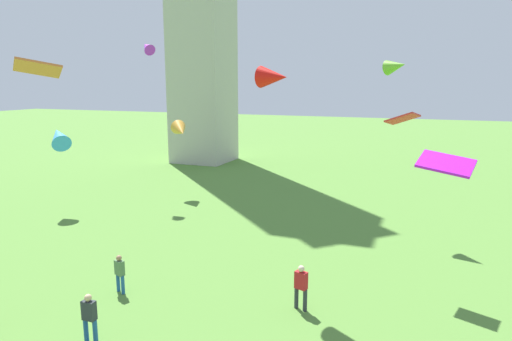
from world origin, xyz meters
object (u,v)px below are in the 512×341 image
at_px(kite_flying_3, 147,47).
at_px(kite_flying_6, 274,77).
at_px(person_2, 89,315).
at_px(kite_flying_7, 38,68).
at_px(person_4, 120,272).
at_px(kite_flying_4, 402,119).
at_px(kite_flying_5, 446,163).
at_px(kite_flying_8, 180,130).
at_px(person_3, 301,285).
at_px(kite_flying_2, 59,137).
at_px(kite_flying_1, 396,66).

xyz_separation_m(kite_flying_3, kite_flying_6, (14.34, -11.65, -2.47)).
height_order(person_2, kite_flying_7, kite_flying_7).
height_order(person_4, kite_flying_6, kite_flying_6).
bearing_deg(kite_flying_7, kite_flying_4, 157.40).
relative_size(kite_flying_5, kite_flying_8, 0.79).
bearing_deg(kite_flying_3, person_3, 83.68).
xyz_separation_m(kite_flying_6, kite_flying_8, (-11.80, 11.93, -3.90)).
height_order(kite_flying_7, kite_flying_8, kite_flying_7).
height_order(person_2, kite_flying_5, kite_flying_5).
bearing_deg(kite_flying_8, kite_flying_3, 142.35).
height_order(kite_flying_2, kite_flying_6, kite_flying_6).
bearing_deg(kite_flying_7, kite_flying_1, 178.90).
relative_size(person_3, kite_flying_6, 1.19).
bearing_deg(kite_flying_1, kite_flying_8, 114.63).
xyz_separation_m(person_4, kite_flying_8, (-6.34, 16.00, 4.23)).
bearing_deg(kite_flying_5, kite_flying_7, -167.98).
relative_size(kite_flying_2, kite_flying_8, 1.18).
xyz_separation_m(person_3, kite_flying_7, (-10.56, -1.92, 8.38)).
bearing_deg(kite_flying_7, kite_flying_8, -128.17).
bearing_deg(person_2, kite_flying_5, -165.30).
distance_m(kite_flying_2, kite_flying_7, 14.34).
distance_m(kite_flying_5, kite_flying_6, 8.66).
xyz_separation_m(person_3, kite_flying_3, (-16.47, 14.35, 10.50)).
relative_size(kite_flying_4, kite_flying_8, 0.71).
height_order(kite_flying_3, kite_flying_7, kite_flying_3).
relative_size(kite_flying_2, kite_flying_4, 1.65).
relative_size(kite_flying_4, kite_flying_7, 0.78).
relative_size(kite_flying_3, kite_flying_6, 1.11).
xyz_separation_m(kite_flying_2, kite_flying_3, (3.36, 6.20, 6.40)).
xyz_separation_m(kite_flying_2, kite_flying_7, (9.28, -10.06, 4.27)).
bearing_deg(kite_flying_1, kite_flying_7, 170.69).
xyz_separation_m(kite_flying_5, kite_flying_7, (-15.36, -0.11, 2.92)).
xyz_separation_m(person_4, kite_flying_5, (12.39, -0.44, 5.55)).
relative_size(person_4, kite_flying_3, 0.99).
relative_size(person_2, person_3, 0.97).
xyz_separation_m(person_3, kite_flying_1, (2.18, 12.51, 8.77)).
height_order(person_3, kite_flying_8, kite_flying_8).
bearing_deg(kite_flying_5, kite_flying_1, 112.03).
bearing_deg(person_3, person_2, 56.04).
bearing_deg(kite_flying_5, kite_flying_3, 154.41).
xyz_separation_m(person_2, kite_flying_6, (4.01, 7.55, 8.07)).
relative_size(kite_flying_1, kite_flying_8, 0.75).
bearing_deg(person_2, person_4, -68.30).
height_order(person_4, kite_flying_1, kite_flying_1).
xyz_separation_m(person_2, kite_flying_8, (-7.78, 19.48, 4.17)).
distance_m(kite_flying_3, kite_flying_6, 18.64).
bearing_deg(person_2, kite_flying_4, -133.86).
bearing_deg(kite_flying_7, person_3, 140.62).
xyz_separation_m(kite_flying_6, kite_flying_7, (-8.43, -4.62, 0.34)).
bearing_deg(kite_flying_2, kite_flying_6, 108.20).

